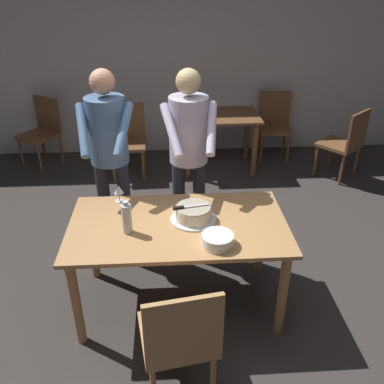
# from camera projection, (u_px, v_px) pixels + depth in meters

# --- Properties ---
(ground_plane) EXTENTS (14.00, 14.00, 0.00)m
(ground_plane) POSITION_uv_depth(u_px,v_px,m) (180.00, 300.00, 3.36)
(ground_plane) COLOR #383330
(back_wall) EXTENTS (10.00, 0.12, 2.70)m
(back_wall) POSITION_uv_depth(u_px,v_px,m) (170.00, 55.00, 5.51)
(back_wall) COLOR beige
(back_wall) RESTS_ON ground_plane
(main_dining_table) EXTENTS (1.59, 0.88, 0.75)m
(main_dining_table) POSITION_uv_depth(u_px,v_px,m) (178.00, 236.00, 3.05)
(main_dining_table) COLOR tan
(main_dining_table) RESTS_ON ground_plane
(cake_on_platter) EXTENTS (0.34, 0.34, 0.11)m
(cake_on_platter) POSITION_uv_depth(u_px,v_px,m) (193.00, 214.00, 3.02)
(cake_on_platter) COLOR silver
(cake_on_platter) RESTS_ON main_dining_table
(cake_knife) EXTENTS (0.27, 0.07, 0.02)m
(cake_knife) POSITION_uv_depth(u_px,v_px,m) (184.00, 207.00, 2.97)
(cake_knife) COLOR silver
(cake_knife) RESTS_ON cake_on_platter
(plate_stack) EXTENTS (0.22, 0.22, 0.08)m
(plate_stack) POSITION_uv_depth(u_px,v_px,m) (218.00, 240.00, 2.75)
(plate_stack) COLOR white
(plate_stack) RESTS_ON main_dining_table
(wine_glass_near) EXTENTS (0.08, 0.08, 0.14)m
(wine_glass_near) POSITION_uv_depth(u_px,v_px,m) (119.00, 190.00, 3.23)
(wine_glass_near) COLOR silver
(wine_glass_near) RESTS_ON main_dining_table
(water_bottle) EXTENTS (0.07, 0.07, 0.25)m
(water_bottle) POSITION_uv_depth(u_px,v_px,m) (127.00, 218.00, 2.84)
(water_bottle) COLOR silver
(water_bottle) RESTS_ON main_dining_table
(person_cutting_cake) EXTENTS (0.47, 0.56, 1.72)m
(person_cutting_cake) POSITION_uv_depth(u_px,v_px,m) (189.00, 147.00, 3.41)
(person_cutting_cake) COLOR #2D2D38
(person_cutting_cake) RESTS_ON ground_plane
(person_standing_beside) EXTENTS (0.47, 0.55, 1.72)m
(person_standing_beside) POSITION_uv_depth(u_px,v_px,m) (109.00, 148.00, 3.40)
(person_standing_beside) COLOR #2D2D38
(person_standing_beside) RESTS_ON ground_plane
(chair_near_side) EXTENTS (0.50, 0.50, 0.90)m
(chair_near_side) POSITION_uv_depth(u_px,v_px,m) (180.00, 337.00, 2.41)
(chair_near_side) COLOR tan
(chair_near_side) RESTS_ON ground_plane
(background_table) EXTENTS (1.00, 0.70, 0.74)m
(background_table) POSITION_uv_depth(u_px,v_px,m) (219.00, 127.00, 5.30)
(background_table) COLOR brown
(background_table) RESTS_ON ground_plane
(background_chair_0) EXTENTS (0.62, 0.62, 0.90)m
(background_chair_0) POSITION_uv_depth(u_px,v_px,m) (345.00, 142.00, 5.08)
(background_chair_0) COLOR brown
(background_chair_0) RESTS_ON ground_plane
(background_chair_1) EXTENTS (0.61, 0.61, 0.90)m
(background_chair_1) POSITION_uv_depth(u_px,v_px,m) (42.00, 130.00, 5.45)
(background_chair_1) COLOR brown
(background_chair_1) RESTS_ON ground_plane
(background_chair_2) EXTENTS (0.49, 0.49, 0.90)m
(background_chair_2) POSITION_uv_depth(u_px,v_px,m) (274.00, 123.00, 5.70)
(background_chair_2) COLOR brown
(background_chair_2) RESTS_ON ground_plane
(background_chair_3) EXTENTS (0.45, 0.45, 0.90)m
(background_chair_3) POSITION_uv_depth(u_px,v_px,m) (128.00, 138.00, 5.19)
(background_chair_3) COLOR brown
(background_chair_3) RESTS_ON ground_plane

